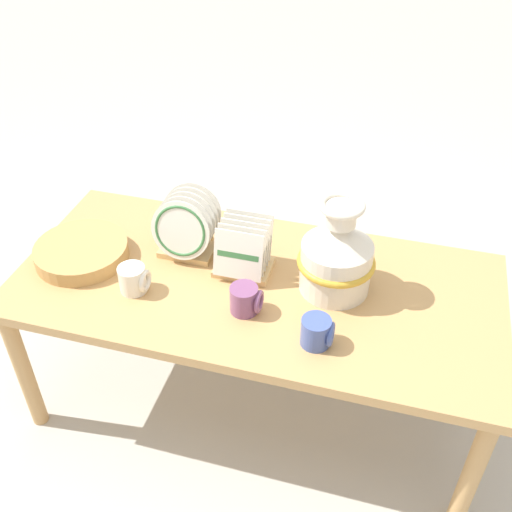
# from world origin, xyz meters

# --- Properties ---
(ground_plane) EXTENTS (14.00, 14.00, 0.00)m
(ground_plane) POSITION_xyz_m (0.00, 0.00, 0.00)
(ground_plane) COLOR #B2ADA3
(display_table) EXTENTS (1.59, 0.74, 0.58)m
(display_table) POSITION_xyz_m (0.00, 0.00, 0.52)
(display_table) COLOR tan
(display_table) RESTS_ON ground_plane
(ceramic_vase) EXTENTS (0.25, 0.25, 0.33)m
(ceramic_vase) POSITION_xyz_m (0.25, 0.05, 0.72)
(ceramic_vase) COLOR silver
(ceramic_vase) RESTS_ON display_table
(dish_rack_round_plates) EXTENTS (0.21, 0.18, 0.23)m
(dish_rack_round_plates) POSITION_xyz_m (-0.27, 0.09, 0.68)
(dish_rack_round_plates) COLOR tan
(dish_rack_round_plates) RESTS_ON display_table
(dish_rack_square_plates) EXTENTS (0.19, 0.17, 0.18)m
(dish_rack_square_plates) POSITION_xyz_m (-0.06, 0.05, 0.65)
(dish_rack_square_plates) COLOR tan
(dish_rack_square_plates) RESTS_ON display_table
(wicker_charger_stack) EXTENTS (0.32, 0.32, 0.05)m
(wicker_charger_stack) POSITION_xyz_m (-0.61, -0.04, 0.61)
(wicker_charger_stack) COLOR tan
(wicker_charger_stack) RESTS_ON display_table
(mug_plum_glaze) EXTENTS (0.10, 0.09, 0.09)m
(mug_plum_glaze) POSITION_xyz_m (0.01, -0.14, 0.63)
(mug_plum_glaze) COLOR #7A4770
(mug_plum_glaze) RESTS_ON display_table
(mug_cobalt_glaze) EXTENTS (0.10, 0.09, 0.09)m
(mug_cobalt_glaze) POSITION_xyz_m (0.24, -0.21, 0.63)
(mug_cobalt_glaze) COLOR #42569E
(mug_cobalt_glaze) RESTS_ON display_table
(mug_cream_glaze) EXTENTS (0.10, 0.09, 0.09)m
(mug_cream_glaze) POSITION_xyz_m (-0.36, -0.14, 0.63)
(mug_cream_glaze) COLOR silver
(mug_cream_glaze) RESTS_ON display_table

